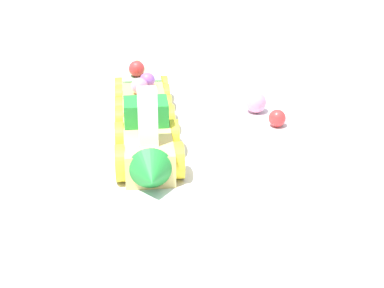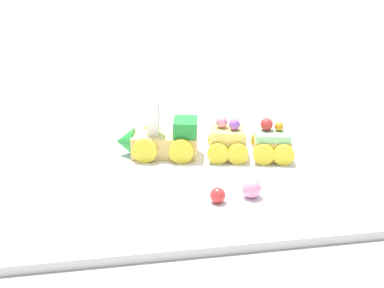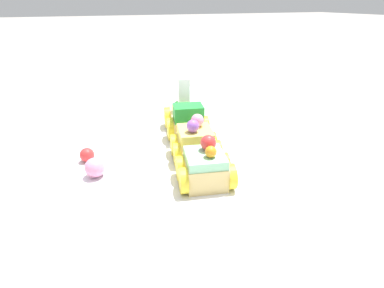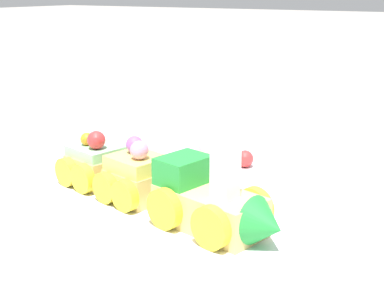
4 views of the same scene
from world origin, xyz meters
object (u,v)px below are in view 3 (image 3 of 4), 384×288
at_px(cake_train_locomotive, 185,117).
at_px(cake_car_mint, 205,168).
at_px(cake_car_lemon, 195,143).
at_px(gumball_pink, 95,168).
at_px(gumball_red, 87,155).

bearing_deg(cake_train_locomotive, cake_car_mint, -179.88).
height_order(cake_car_lemon, gumball_pink, cake_car_lemon).
distance_m(cake_train_locomotive, cake_car_lemon, 0.11).
bearing_deg(gumball_pink, gumball_red, 8.24).
bearing_deg(cake_car_mint, gumball_pink, 74.24).
relative_size(cake_car_lemon, gumball_pink, 3.02).
height_order(cake_car_lemon, cake_car_mint, cake_car_lemon).
xyz_separation_m(gumball_pink, gumball_red, (0.05, 0.01, -0.00)).
distance_m(cake_car_lemon, gumball_pink, 0.14).
height_order(cake_train_locomotive, cake_car_mint, cake_train_locomotive).
relative_size(cake_train_locomotive, cake_car_lemon, 1.69).
distance_m(cake_train_locomotive, cake_car_mint, 0.18).
bearing_deg(cake_train_locomotive, gumball_pink, 134.20).
xyz_separation_m(cake_car_mint, gumball_pink, (0.07, 0.13, -0.01)).
height_order(gumball_pink, gumball_red, gumball_pink).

